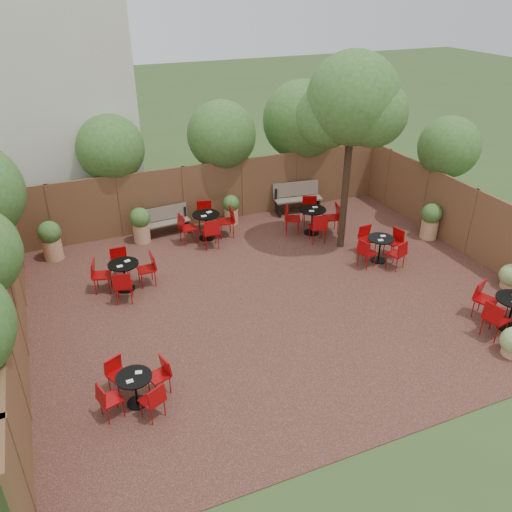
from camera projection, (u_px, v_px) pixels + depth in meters
name	position (u px, v px, depth m)	size (l,w,h in m)	color
ground	(279.00, 296.00, 13.12)	(80.00, 80.00, 0.00)	#354F23
courtyard_paving	(279.00, 296.00, 13.12)	(12.00, 10.00, 0.02)	#331A14
fence_back	(215.00, 192.00, 16.69)	(12.00, 0.08, 2.00)	#4E341C
fence_left	(16.00, 317.00, 10.61)	(0.08, 10.00, 2.00)	#4E341C
fence_right	(471.00, 222.00, 14.67)	(0.08, 10.00, 2.00)	#4E341C
neighbour_building	(44.00, 91.00, 16.16)	(5.00, 4.00, 8.00)	beige
overhang_foliage	(185.00, 161.00, 14.18)	(15.34, 10.67, 2.71)	#305B1D
courtyard_tree	(353.00, 106.00, 13.51)	(2.66, 2.56, 5.57)	black
park_bench_left	(167.00, 220.00, 16.05)	(1.44, 0.57, 0.87)	brown
park_bench_right	(297.00, 197.00, 17.57)	(1.67, 0.74, 1.00)	brown
bistro_tables	(287.00, 260.00, 13.80)	(9.91, 8.76, 0.95)	black
planters	(212.00, 224.00, 15.47)	(11.41, 3.91, 1.16)	tan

